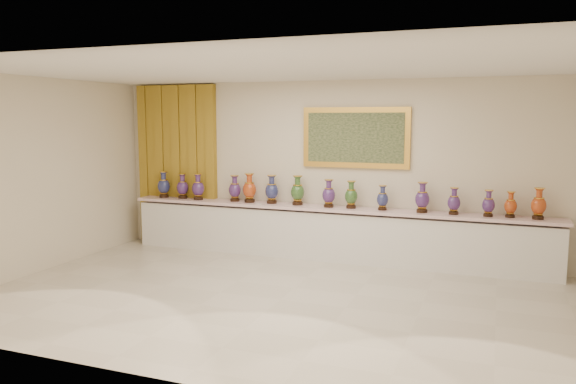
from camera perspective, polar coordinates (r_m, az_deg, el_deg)
name	(u,v)px	position (r m, az deg, el deg)	size (l,w,h in m)	color
ground	(280,300)	(7.53, -0.79, -10.88)	(8.00, 8.00, 0.00)	beige
room	(203,161)	(10.45, -8.63, 3.13)	(8.00, 8.00, 8.00)	beige
counter	(329,234)	(9.49, 4.23, -4.28)	(7.28, 0.48, 0.90)	white
vase_0	(164,186)	(10.71, -12.51, 0.62)	(0.27, 0.27, 0.49)	black
vase_1	(183,187)	(10.52, -10.66, 0.47)	(0.27, 0.27, 0.46)	black
vase_2	(198,188)	(10.29, -9.12, 0.39)	(0.23, 0.23, 0.48)	black
vase_3	(235,190)	(10.02, -5.43, 0.24)	(0.25, 0.25, 0.47)	black
vase_4	(249,189)	(9.88, -3.94, 0.27)	(0.26, 0.26, 0.51)	black
vase_5	(272,191)	(9.74, -1.66, 0.13)	(0.25, 0.25, 0.49)	black
vase_6	(298,192)	(9.57, 0.98, 0.02)	(0.26, 0.26, 0.50)	black
vase_7	(329,195)	(9.35, 4.16, -0.28)	(0.24, 0.24, 0.47)	black
vase_8	(351,196)	(9.27, 6.44, -0.40)	(0.27, 0.27, 0.45)	black
vase_9	(383,199)	(9.16, 9.58, -0.71)	(0.19, 0.19, 0.40)	black
vase_10	(422,199)	(9.04, 13.48, -0.69)	(0.27, 0.27, 0.48)	black
vase_11	(454,202)	(9.00, 16.51, -1.02)	(0.20, 0.20, 0.42)	black
vase_12	(488,205)	(8.97, 19.69, -1.22)	(0.24, 0.24, 0.40)	black
vase_13	(511,206)	(9.00, 21.67, -1.31)	(0.18, 0.18, 0.39)	black
vase_14	(539,205)	(9.00, 24.11, -1.23)	(0.22, 0.22, 0.47)	black
label_card	(259,204)	(9.69, -2.96, -1.22)	(0.10, 0.06, 0.00)	white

